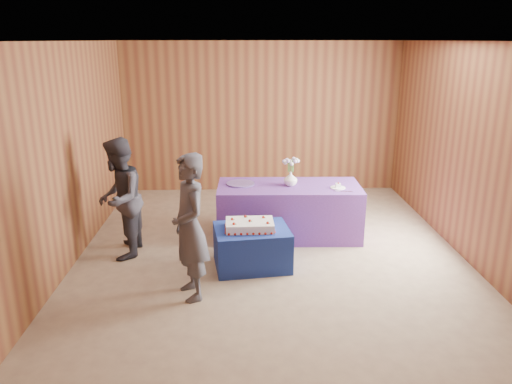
{
  "coord_description": "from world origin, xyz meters",
  "views": [
    {
      "loc": [
        -0.39,
        -6.04,
        2.72
      ],
      "look_at": [
        -0.19,
        0.1,
        0.83
      ],
      "focal_mm": 35.0,
      "sensor_mm": 36.0,
      "label": 1
    }
  ],
  "objects_px": {
    "sheet_cake": "(250,225)",
    "guest_right": "(120,199)",
    "cake_table": "(252,247)",
    "serving_table": "(289,211)",
    "vase": "(291,179)",
    "guest_left": "(190,227)"
  },
  "relations": [
    {
      "from": "serving_table",
      "to": "guest_right",
      "type": "height_order",
      "value": "guest_right"
    },
    {
      "from": "sheet_cake",
      "to": "guest_right",
      "type": "bearing_deg",
      "value": 165.24
    },
    {
      "from": "cake_table",
      "to": "serving_table",
      "type": "distance_m",
      "value": 1.15
    },
    {
      "from": "vase",
      "to": "serving_table",
      "type": "bearing_deg",
      "value": 173.83
    },
    {
      "from": "sheet_cake",
      "to": "vase",
      "type": "bearing_deg",
      "value": 58.7
    },
    {
      "from": "sheet_cake",
      "to": "guest_left",
      "type": "bearing_deg",
      "value": -133.74
    },
    {
      "from": "cake_table",
      "to": "serving_table",
      "type": "bearing_deg",
      "value": 53.68
    },
    {
      "from": "guest_left",
      "to": "guest_right",
      "type": "bearing_deg",
      "value": -159.64
    },
    {
      "from": "cake_table",
      "to": "guest_left",
      "type": "relative_size",
      "value": 0.56
    },
    {
      "from": "cake_table",
      "to": "guest_left",
      "type": "height_order",
      "value": "guest_left"
    },
    {
      "from": "guest_left",
      "to": "vase",
      "type": "bearing_deg",
      "value": 122.66
    },
    {
      "from": "vase",
      "to": "guest_left",
      "type": "relative_size",
      "value": 0.12
    },
    {
      "from": "sheet_cake",
      "to": "guest_left",
      "type": "relative_size",
      "value": 0.38
    },
    {
      "from": "sheet_cake",
      "to": "serving_table",
      "type": "bearing_deg",
      "value": 59.5
    },
    {
      "from": "sheet_cake",
      "to": "guest_right",
      "type": "distance_m",
      "value": 1.71
    },
    {
      "from": "cake_table",
      "to": "guest_left",
      "type": "bearing_deg",
      "value": -140.68
    },
    {
      "from": "vase",
      "to": "guest_left",
      "type": "distance_m",
      "value": 2.13
    },
    {
      "from": "sheet_cake",
      "to": "vase",
      "type": "distance_m",
      "value": 1.22
    },
    {
      "from": "guest_right",
      "to": "guest_left",
      "type": "bearing_deg",
      "value": 41.82
    },
    {
      "from": "serving_table",
      "to": "guest_right",
      "type": "relative_size",
      "value": 1.28
    },
    {
      "from": "vase",
      "to": "guest_left",
      "type": "xyz_separation_m",
      "value": [
        -1.25,
        -1.73,
        -0.05
      ]
    },
    {
      "from": "sheet_cake",
      "to": "guest_right",
      "type": "xyz_separation_m",
      "value": [
        -1.65,
        0.4,
        0.23
      ]
    }
  ]
}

